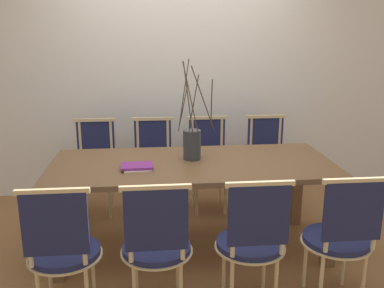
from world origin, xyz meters
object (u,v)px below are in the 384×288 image
(dining_table, at_px, (192,174))
(book_stack, at_px, (137,167))
(chair_near_center, at_px, (252,239))
(chair_far_center, at_px, (209,161))
(vase_centerpiece, at_px, (192,143))

(dining_table, bearing_deg, book_stack, -163.80)
(chair_near_center, height_order, chair_far_center, same)
(chair_near_center, xyz_separation_m, vase_centerpiece, (-0.29, 0.92, 0.39))
(vase_centerpiece, height_order, book_stack, vase_centerpiece)
(dining_table, bearing_deg, chair_near_center, -70.46)
(dining_table, height_order, vase_centerpiece, vase_centerpiece)
(chair_near_center, height_order, vase_centerpiece, vase_centerpiece)
(vase_centerpiece, xyz_separation_m, book_stack, (-0.44, -0.21, -0.12))
(dining_table, xyz_separation_m, vase_centerpiece, (0.01, 0.09, 0.23))
(dining_table, xyz_separation_m, chair_near_center, (0.29, -0.83, -0.15))
(chair_near_center, bearing_deg, dining_table, 109.54)
(book_stack, bearing_deg, chair_near_center, -44.35)
(chair_far_center, height_order, vase_centerpiece, vase_centerpiece)
(chair_far_center, distance_m, book_stack, 1.20)
(chair_far_center, height_order, book_stack, chair_far_center)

